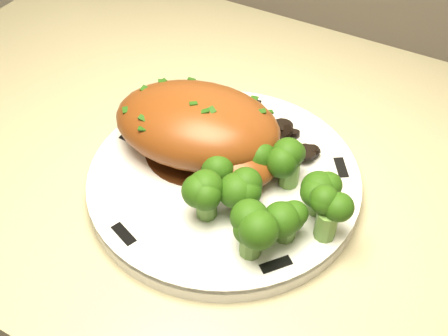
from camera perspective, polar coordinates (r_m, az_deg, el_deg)
The scene contains 10 objects.
plate at distance 0.63m, azimuth 0.00°, elevation -1.29°, with size 0.30×0.30×0.02m, color white.
rim_accent_0 at distance 0.64m, azimuth 11.80°, elevation 0.03°, with size 0.03×0.01×0.00m, color black.
rim_accent_1 at distance 0.72m, azimuth 2.53°, elevation 6.72°, with size 0.03×0.01×0.00m, color black.
rim_accent_2 at distance 0.68m, azimuth -9.46°, elevation 3.59°, with size 0.03×0.01×0.00m, color black.
rim_accent_3 at distance 0.58m, azimuth -10.15°, elevation -6.64°, with size 0.03×0.01×0.00m, color black.
rim_accent_4 at distance 0.55m, azimuth 5.30°, elevation -9.77°, with size 0.03×0.01×0.00m, color black.
gravy_pool at distance 0.65m, azimuth -2.64°, elevation 1.98°, with size 0.12×0.12×0.00m, color #331809.
chicken_breast at distance 0.63m, azimuth -2.31°, elevation 3.98°, with size 0.22×0.16×0.07m.
mushroom_pile at distance 0.65m, azimuth 5.28°, elevation 2.04°, with size 0.10×0.07×0.02m.
broccoli_florets at distance 0.57m, azimuth 4.19°, elevation -2.53°, with size 0.16×0.14×0.05m.
Camera 1 is at (0.07, 1.22, 1.32)m, focal length 45.00 mm.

